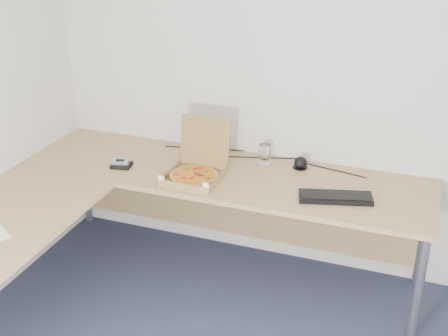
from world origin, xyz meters
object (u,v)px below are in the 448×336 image
at_px(wallet, 122,165).
at_px(desk, 143,199).
at_px(keyboard, 335,197).
at_px(pizza_box, 195,172).
at_px(drinking_glass, 265,154).

bearing_deg(wallet, desk, -54.04).
bearing_deg(desk, keyboard, 16.87).
bearing_deg(desk, pizza_box, 56.62).
height_order(pizza_box, keyboard, pizza_box).
bearing_deg(drinking_glass, wallet, -156.94).
distance_m(pizza_box, keyboard, 0.83).
distance_m(pizza_box, drinking_glass, 0.48).
bearing_deg(wallet, pizza_box, -8.87).
bearing_deg(pizza_box, wallet, -178.18).
distance_m(pizza_box, wallet, 0.49).
bearing_deg(desk, drinking_glass, 50.65).
bearing_deg(keyboard, drinking_glass, 132.01).
bearing_deg(pizza_box, keyboard, 2.23).
relative_size(pizza_box, drinking_glass, 2.89).
xyz_separation_m(pizza_box, drinking_glass, (0.33, 0.34, 0.03)).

